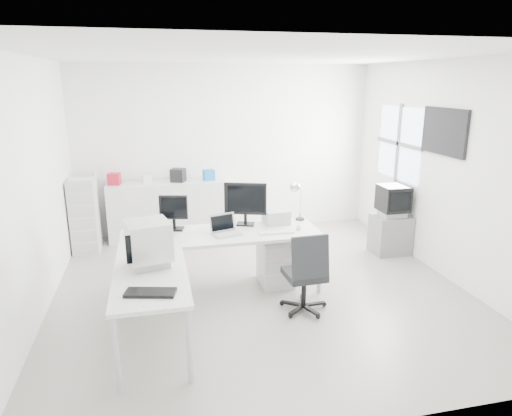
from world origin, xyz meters
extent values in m
cube|color=beige|center=(0.00, 0.00, 0.00)|extent=(5.00, 5.00, 0.01)
cube|color=white|center=(0.00, 0.00, 2.80)|extent=(5.00, 5.00, 0.01)
cube|color=white|center=(0.00, 2.50, 1.40)|extent=(5.00, 0.02, 2.80)
cube|color=white|center=(-2.50, 0.00, 1.40)|extent=(0.02, 5.00, 2.80)
cube|color=white|center=(2.50, 0.00, 1.40)|extent=(0.02, 5.00, 2.80)
cube|color=silver|center=(0.24, 0.12, 0.30)|extent=(0.40, 0.50, 0.60)
cube|color=black|center=(-1.31, 0.17, 0.82)|extent=(0.48, 0.42, 0.14)
cube|color=silver|center=(0.19, -0.08, 0.76)|extent=(0.43, 0.14, 0.02)
sphere|color=silver|center=(0.49, -0.03, 0.78)|extent=(0.07, 0.07, 0.07)
cube|color=#AEAEAE|center=(0.29, 0.29, 0.84)|extent=(0.33, 0.29, 0.18)
cube|color=black|center=(-1.31, -1.43, 0.76)|extent=(0.46, 0.27, 0.03)
cube|color=slate|center=(2.22, 0.78, 0.29)|extent=(0.54, 0.44, 0.58)
cube|color=silver|center=(-1.03, 2.24, 0.47)|extent=(1.89, 0.47, 0.94)
cube|color=#B0192C|center=(-1.83, 2.24, 1.03)|extent=(0.21, 0.19, 0.18)
cube|color=silver|center=(-1.33, 2.24, 1.01)|extent=(0.16, 0.15, 0.14)
cube|color=black|center=(-0.83, 2.24, 1.05)|extent=(0.27, 0.26, 0.21)
cube|color=#1761A7|center=(-0.33, 2.24, 1.03)|extent=(0.20, 0.18, 0.18)
cylinder|color=silver|center=(-2.13, 2.28, 1.05)|extent=(0.07, 0.07, 0.22)
cube|color=silver|center=(-2.28, 1.89, 0.56)|extent=(0.39, 0.46, 1.11)
camera|label=1|loc=(-1.22, -5.14, 2.54)|focal=32.00mm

